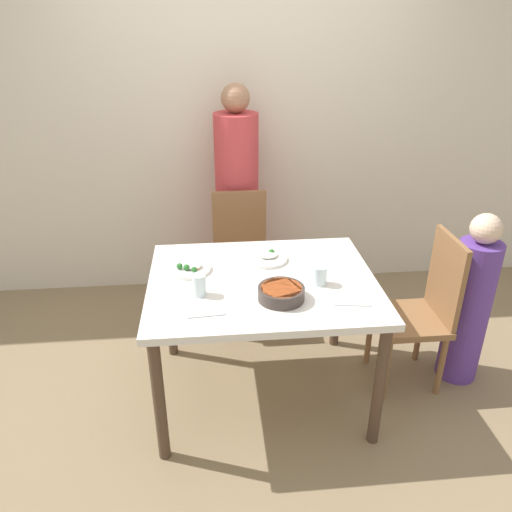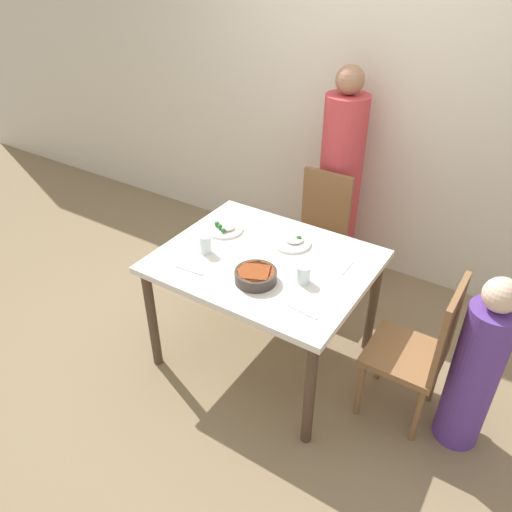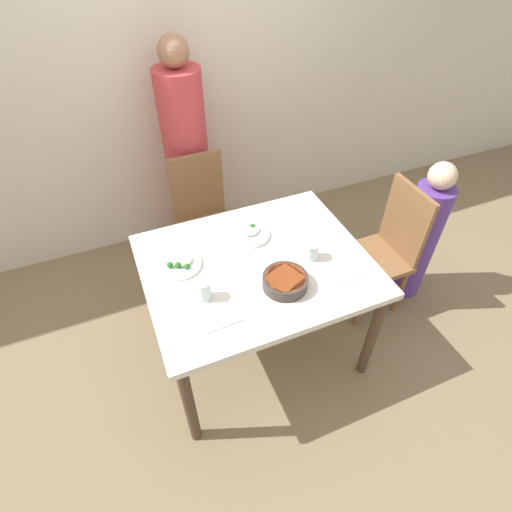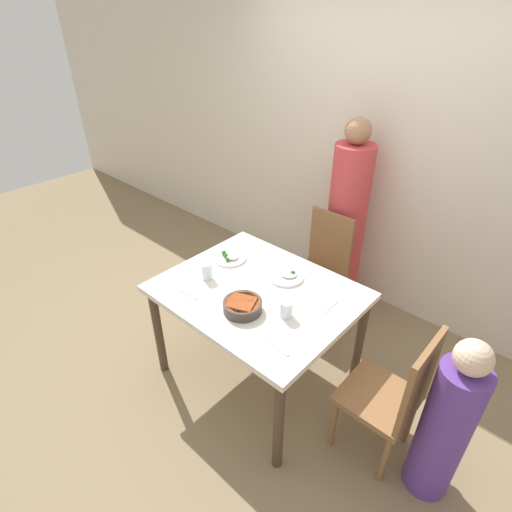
{
  "view_description": "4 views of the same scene",
  "coord_description": "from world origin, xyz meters",
  "px_view_note": "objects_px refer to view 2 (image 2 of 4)",
  "views": [
    {
      "loc": [
        -0.26,
        -2.33,
        2.06
      ],
      "look_at": [
        -0.04,
        -0.01,
        0.92
      ],
      "focal_mm": 35.0,
      "sensor_mm": 36.0,
      "label": 1
    },
    {
      "loc": [
        1.27,
        -2.07,
        2.4
      ],
      "look_at": [
        -0.0,
        -0.1,
        0.85
      ],
      "focal_mm": 35.0,
      "sensor_mm": 36.0,
      "label": 2
    },
    {
      "loc": [
        -0.6,
        -1.43,
        2.3
      ],
      "look_at": [
        0.02,
        0.04,
        0.78
      ],
      "focal_mm": 28.0,
      "sensor_mm": 36.0,
      "label": 3
    },
    {
      "loc": [
        1.37,
        -1.52,
        2.31
      ],
      "look_at": [
        -0.03,
        0.02,
        1.01
      ],
      "focal_mm": 28.0,
      "sensor_mm": 36.0,
      "label": 4
    }
  ],
  "objects_px": {
    "person_adult": "(339,185)",
    "person_child": "(475,371)",
    "chair_adult_spot": "(318,233)",
    "bowl_curry": "(256,276)",
    "chair_child_spot": "(420,350)",
    "plate_rice_adult": "(292,242)",
    "glass_water_tall": "(206,244)"
  },
  "relations": [
    {
      "from": "bowl_curry",
      "to": "plate_rice_adult",
      "type": "bearing_deg",
      "value": 92.41
    },
    {
      "from": "bowl_curry",
      "to": "person_adult",
      "type": "bearing_deg",
      "value": 95.49
    },
    {
      "from": "chair_adult_spot",
      "to": "person_child",
      "type": "bearing_deg",
      "value": -31.3
    },
    {
      "from": "glass_water_tall",
      "to": "chair_child_spot",
      "type": "bearing_deg",
      "value": 8.02
    },
    {
      "from": "plate_rice_adult",
      "to": "glass_water_tall",
      "type": "bearing_deg",
      "value": -136.83
    },
    {
      "from": "chair_child_spot",
      "to": "person_adult",
      "type": "height_order",
      "value": "person_adult"
    },
    {
      "from": "glass_water_tall",
      "to": "bowl_curry",
      "type": "bearing_deg",
      "value": -11.38
    },
    {
      "from": "person_child",
      "to": "bowl_curry",
      "type": "bearing_deg",
      "value": -167.31
    },
    {
      "from": "person_child",
      "to": "glass_water_tall",
      "type": "xyz_separation_m",
      "value": [
        -1.57,
        -0.18,
        0.33
      ]
    },
    {
      "from": "person_adult",
      "to": "bowl_curry",
      "type": "bearing_deg",
      "value": -84.51
    },
    {
      "from": "person_adult",
      "to": "person_child",
      "type": "relative_size",
      "value": 1.52
    },
    {
      "from": "bowl_curry",
      "to": "glass_water_tall",
      "type": "relative_size",
      "value": 2.06
    },
    {
      "from": "chair_child_spot",
      "to": "glass_water_tall",
      "type": "relative_size",
      "value": 8.35
    },
    {
      "from": "chair_child_spot",
      "to": "bowl_curry",
      "type": "xyz_separation_m",
      "value": [
        -0.88,
        -0.26,
        0.31
      ]
    },
    {
      "from": "bowl_curry",
      "to": "glass_water_tall",
      "type": "distance_m",
      "value": 0.41
    },
    {
      "from": "chair_adult_spot",
      "to": "chair_child_spot",
      "type": "distance_m",
      "value": 1.29
    },
    {
      "from": "chair_child_spot",
      "to": "person_child",
      "type": "bearing_deg",
      "value": 90.0
    },
    {
      "from": "person_child",
      "to": "chair_child_spot",
      "type": "bearing_deg",
      "value": 180.0
    },
    {
      "from": "bowl_curry",
      "to": "plate_rice_adult",
      "type": "height_order",
      "value": "bowl_curry"
    },
    {
      "from": "glass_water_tall",
      "to": "person_child",
      "type": "bearing_deg",
      "value": 6.58
    },
    {
      "from": "chair_child_spot",
      "to": "bowl_curry",
      "type": "distance_m",
      "value": 0.97
    },
    {
      "from": "chair_child_spot",
      "to": "glass_water_tall",
      "type": "bearing_deg",
      "value": -81.98
    },
    {
      "from": "person_child",
      "to": "plate_rice_adult",
      "type": "height_order",
      "value": "person_child"
    },
    {
      "from": "person_adult",
      "to": "person_child",
      "type": "bearing_deg",
      "value": -40.58
    },
    {
      "from": "chair_adult_spot",
      "to": "person_child",
      "type": "height_order",
      "value": "person_child"
    },
    {
      "from": "person_adult",
      "to": "plate_rice_adult",
      "type": "xyz_separation_m",
      "value": [
        0.11,
        -0.93,
        0.02
      ]
    },
    {
      "from": "bowl_curry",
      "to": "person_child",
      "type": "bearing_deg",
      "value": 12.69
    },
    {
      "from": "chair_child_spot",
      "to": "chair_adult_spot",
      "type": "bearing_deg",
      "value": -127.93
    },
    {
      "from": "person_child",
      "to": "bowl_curry",
      "type": "distance_m",
      "value": 1.24
    },
    {
      "from": "person_adult",
      "to": "person_child",
      "type": "xyz_separation_m",
      "value": [
        1.3,
        -1.11,
        -0.26
      ]
    },
    {
      "from": "chair_adult_spot",
      "to": "plate_rice_adult",
      "type": "relative_size",
      "value": 3.99
    },
    {
      "from": "bowl_curry",
      "to": "glass_water_tall",
      "type": "bearing_deg",
      "value": 168.62
    }
  ]
}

